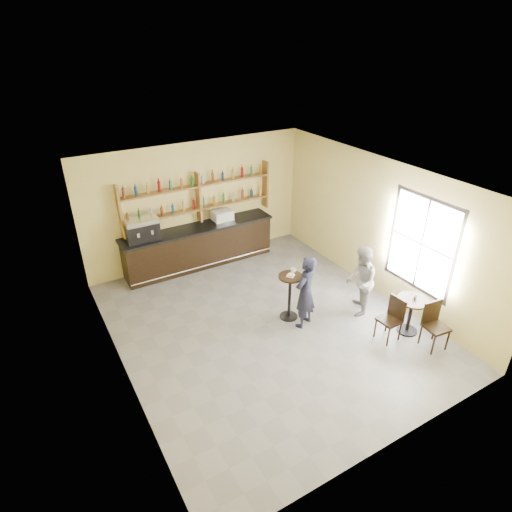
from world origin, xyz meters
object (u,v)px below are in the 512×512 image
pastry_case (222,216)px  espresso_machine (142,229)px  bar_counter (199,246)px  man_main (305,292)px  chair_south (436,327)px  patron_second (360,281)px  chair_west (389,320)px  cafe_table (410,315)px  pedestal_table (290,297)px

pastry_case → espresso_machine: bearing=172.5°
bar_counter → man_main: bearing=-76.5°
espresso_machine → chair_south: 6.85m
bar_counter → patron_second: 4.34m
chair_west → pastry_case: bearing=-167.2°
cafe_table → pedestal_table: bearing=138.4°
pastry_case → chair_south: bearing=-77.8°
espresso_machine → chair_west: (3.48, -4.78, -0.91)m
man_main → chair_south: man_main is taller
pastry_case → pedestal_table: size_ratio=0.50×
cafe_table → chair_south: bearing=-85.2°
espresso_machine → man_main: espresso_machine is taller
espresso_machine → cafe_table: (4.03, -4.83, -0.97)m
man_main → chair_west: man_main is taller
chair_south → bar_counter: bearing=123.1°
chair_west → pedestal_table: bearing=-143.6°
man_main → cafe_table: 2.21m
pedestal_table → man_main: size_ratio=0.65×
bar_counter → chair_west: size_ratio=4.35×
espresso_machine → patron_second: espresso_machine is taller
cafe_table → patron_second: (-0.44, 1.06, 0.40)m
pedestal_table → chair_south: (1.92, -2.26, -0.04)m
man_main → patron_second: man_main is taller
cafe_table → patron_second: patron_second is taller
pedestal_table → patron_second: size_ratio=0.66×
pedestal_table → chair_south: size_ratio=1.09×
pedestal_table → bar_counter: bearing=102.8°
espresso_machine → man_main: (2.28, -3.53, -0.55)m
bar_counter → pedestal_table: bearing=-77.2°
pastry_case → chair_west: pastry_case is taller
pastry_case → chair_west: bearing=-81.7°
pastry_case → pedestal_table: (0.02, -3.16, -0.73)m
pastry_case → cafe_table: 5.25m
bar_counter → pastry_case: (0.70, 0.00, 0.71)m
espresso_machine → pastry_case: size_ratio=1.47×
chair_west → chair_south: chair_south is taller
bar_counter → cafe_table: bar_counter is taller
chair_south → patron_second: patron_second is taller
chair_south → chair_west: bearing=139.8°
bar_counter → chair_south: (2.64, -5.43, -0.06)m
chair_south → patron_second: (-0.49, 1.66, 0.31)m
pastry_case → man_main: bearing=-95.1°
pastry_case → pedestal_table: pastry_case is taller
espresso_machine → chair_south: espresso_machine is taller
bar_counter → pastry_case: 0.99m
pedestal_table → man_main: (0.13, -0.37, 0.29)m
pastry_case → chair_south: size_ratio=0.54×
pedestal_table → man_main: bearing=-71.4°
pastry_case → chair_west: (1.34, -4.78, -0.79)m
bar_counter → cafe_table: 5.48m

